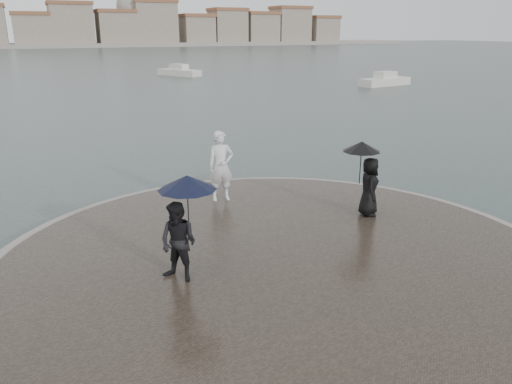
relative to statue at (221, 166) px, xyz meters
name	(u,v)px	position (x,y,z in m)	size (l,w,h in m)	color
ground	(387,370)	(-0.23, -7.62, -1.35)	(400.00, 400.00, 0.00)	#2B3835
kerb_ring	(282,267)	(-0.23, -4.12, -1.19)	(12.50, 12.50, 0.32)	gray
quay_tip	(282,266)	(-0.23, -4.12, -1.17)	(11.90, 11.90, 0.36)	#2D261E
statue	(221,166)	(0.00, 0.00, 0.00)	(0.72, 0.47, 1.97)	silver
visitor_left	(181,223)	(-2.36, -4.11, 0.17)	(1.28, 1.14, 2.04)	black
visitor_right	(367,175)	(2.95, -2.70, 0.09)	(1.12, 1.02, 1.95)	black
far_skyline	(7,28)	(-6.52, 153.08, 4.26)	(260.00, 20.00, 37.00)	gray
boats	(185,81)	(9.28, 33.93, -0.97)	(39.98, 22.50, 1.50)	beige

